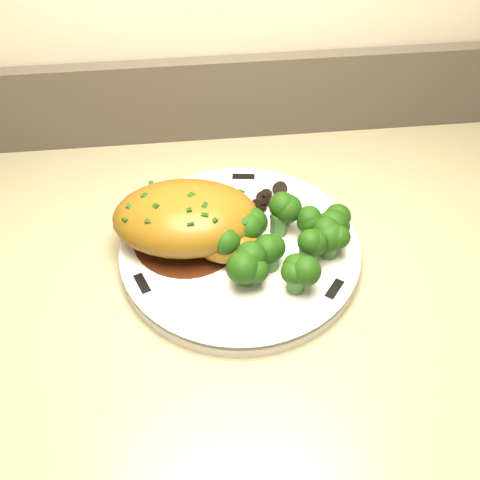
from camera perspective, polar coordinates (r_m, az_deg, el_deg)
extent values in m
cube|color=#4C443A|center=(0.88, -21.32, 11.24)|extent=(1.98, 0.02, 0.12)
cylinder|color=white|center=(0.70, 0.00, -1.08)|extent=(0.30, 0.30, 0.02)
cube|color=black|center=(0.78, 0.33, 6.01)|extent=(0.03, 0.01, 0.00)
cube|color=black|center=(0.66, -9.26, -4.10)|extent=(0.02, 0.03, 0.00)
cube|color=black|center=(0.66, 8.95, -4.63)|extent=(0.03, 0.03, 0.00)
cylinder|color=#3D190B|center=(0.70, -4.99, 0.28)|extent=(0.13, 0.13, 0.00)
ellipsoid|color=#8C6118|center=(0.68, -5.16, 2.13)|extent=(0.17, 0.12, 0.06)
ellipsoid|color=#8C6118|center=(0.67, -1.06, -0.21)|extent=(0.08, 0.06, 0.04)
cube|color=#15390C|center=(0.67, -9.52, 3.91)|extent=(0.01, 0.01, 0.00)
cube|color=#15390C|center=(0.67, -7.88, 4.23)|extent=(0.01, 0.01, 0.00)
cube|color=#15390C|center=(0.66, -6.18, 4.40)|extent=(0.01, 0.01, 0.00)
cube|color=#15390C|center=(0.66, -4.46, 4.44)|extent=(0.01, 0.01, 0.00)
cube|color=#15390C|center=(0.66, -2.74, 4.36)|extent=(0.01, 0.01, 0.00)
cube|color=#15390C|center=(0.66, -1.01, 4.12)|extent=(0.01, 0.01, 0.00)
cylinder|color=black|center=(0.73, 4.11, 2.98)|extent=(0.01, 0.01, 0.01)
cylinder|color=black|center=(0.74, 3.91, 3.49)|extent=(0.02, 0.02, 0.01)
cylinder|color=black|center=(0.74, 3.45, 3.94)|extent=(0.02, 0.02, 0.01)
cylinder|color=black|center=(0.74, 2.79, 3.81)|extent=(0.02, 0.02, 0.01)
cylinder|color=black|center=(0.74, 2.03, 4.04)|extent=(0.02, 0.02, 0.01)
cylinder|color=black|center=(0.74, 1.24, 4.14)|extent=(0.02, 0.02, 0.01)
cylinder|color=black|center=(0.74, 0.52, 3.65)|extent=(0.02, 0.02, 0.01)
cylinder|color=black|center=(0.73, -0.06, 3.53)|extent=(0.02, 0.02, 0.00)
cylinder|color=black|center=(0.73, -0.41, 3.34)|extent=(0.02, 0.02, 0.01)
cylinder|color=black|center=(0.73, -0.49, 2.65)|extent=(0.02, 0.02, 0.01)
cylinder|color=black|center=(0.72, -0.30, 2.45)|extent=(0.02, 0.02, 0.01)
cylinder|color=black|center=(0.71, 0.16, 2.31)|extent=(0.03, 0.03, 0.01)
cylinder|color=black|center=(0.72, 0.82, 1.79)|extent=(0.03, 0.03, 0.01)
cylinder|color=black|center=(0.71, 1.61, 1.87)|extent=(0.02, 0.02, 0.01)
cylinder|color=black|center=(0.71, 2.44, 2.09)|extent=(0.02, 0.02, 0.02)
cylinder|color=black|center=(0.72, 3.16, 1.96)|extent=(0.03, 0.03, 0.02)
cylinder|color=black|center=(0.72, 3.74, 2.41)|extent=(0.03, 0.03, 0.01)
cylinder|color=black|center=(0.72, 4.08, 2.92)|extent=(0.03, 0.03, 0.01)
cylinder|color=#447E35|center=(0.69, 1.03, 0.55)|extent=(0.02, 0.02, 0.03)
sphere|color=black|center=(0.67, 1.05, 1.60)|extent=(0.03, 0.03, 0.03)
cylinder|color=#447E35|center=(0.70, 3.70, 1.43)|extent=(0.02, 0.02, 0.03)
sphere|color=black|center=(0.68, 3.77, 2.47)|extent=(0.03, 0.03, 0.03)
cylinder|color=#447E35|center=(0.69, 6.70, 0.63)|extent=(0.02, 0.02, 0.03)
sphere|color=black|center=(0.68, 6.83, 1.67)|extent=(0.03, 0.03, 0.03)
cylinder|color=#447E35|center=(0.66, 2.90, -1.81)|extent=(0.02, 0.02, 0.03)
sphere|color=black|center=(0.65, 2.96, -0.77)|extent=(0.03, 0.03, 0.03)
cylinder|color=#447E35|center=(0.66, 6.37, -1.90)|extent=(0.02, 0.02, 0.03)
sphere|color=black|center=(0.65, 6.49, -0.87)|extent=(0.03, 0.03, 0.03)
cylinder|color=#447E35|center=(0.68, 8.45, -0.63)|extent=(0.02, 0.02, 0.03)
sphere|color=black|center=(0.67, 8.62, 0.40)|extent=(0.03, 0.03, 0.03)
cylinder|color=#447E35|center=(0.65, 0.62, -3.14)|extent=(0.02, 0.02, 0.03)
sphere|color=black|center=(0.63, 0.63, -2.10)|extent=(0.03, 0.03, 0.03)
cylinder|color=#447E35|center=(0.64, 5.33, -3.92)|extent=(0.02, 0.02, 0.03)
sphere|color=black|center=(0.63, 5.44, -2.89)|extent=(0.03, 0.03, 0.03)
cylinder|color=#447E35|center=(0.67, -0.67, -1.00)|extent=(0.02, 0.02, 0.03)
sphere|color=black|center=(0.66, -0.69, 0.05)|extent=(0.03, 0.03, 0.03)
cylinder|color=#447E35|center=(0.70, 8.88, 1.14)|extent=(0.02, 0.02, 0.03)
sphere|color=black|center=(0.69, 9.05, 2.17)|extent=(0.03, 0.03, 0.03)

